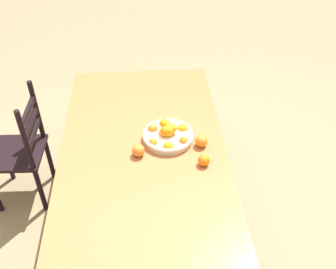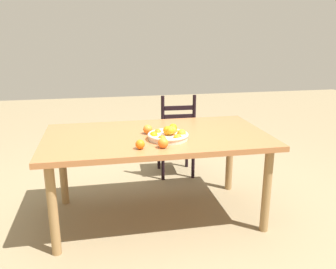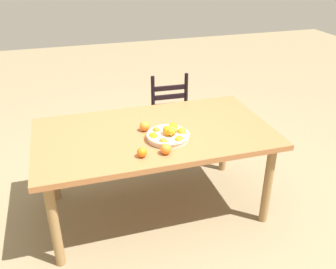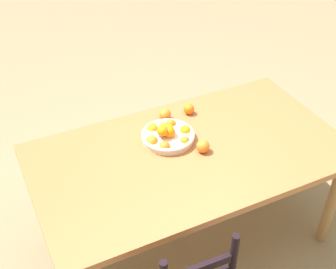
{
  "view_description": "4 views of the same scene",
  "coord_description": "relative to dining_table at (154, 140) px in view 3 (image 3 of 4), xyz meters",
  "views": [
    {
      "loc": [
        -1.81,
        -0.02,
        2.36
      ],
      "look_at": [
        0.07,
        -0.16,
        0.78
      ],
      "focal_mm": 42.17,
      "sensor_mm": 36.0,
      "label": 1
    },
    {
      "loc": [
        -0.45,
        -2.76,
        1.56
      ],
      "look_at": [
        0.07,
        -0.16,
        0.78
      ],
      "focal_mm": 37.88,
      "sensor_mm": 36.0,
      "label": 2
    },
    {
      "loc": [
        -0.64,
        -2.48,
        2.04
      ],
      "look_at": [
        0.07,
        -0.16,
        0.78
      ],
      "focal_mm": 39.61,
      "sensor_mm": 36.0,
      "label": 3
    },
    {
      "loc": [
        1.0,
        1.77,
        2.41
      ],
      "look_at": [
        0.07,
        -0.16,
        0.78
      ],
      "focal_mm": 48.45,
      "sensor_mm": 36.0,
      "label": 4
    }
  ],
  "objects": [
    {
      "name": "chair_near_window",
      "position": [
        0.36,
        0.88,
        -0.23
      ],
      "size": [
        0.4,
        0.4,
        0.92
      ],
      "rotation": [
        0.0,
        0.0,
        3.1
      ],
      "color": "black",
      "rests_on": "ground"
    },
    {
      "name": "fruit_bowl",
      "position": [
        0.07,
        -0.16,
        0.11
      ],
      "size": [
        0.32,
        0.32,
        0.12
      ],
      "color": "beige",
      "rests_on": "dining_table"
    },
    {
      "name": "orange_loose_0",
      "position": [
        -0.18,
        -0.35,
        0.11
      ],
      "size": [
        0.07,
        0.07,
        0.07
      ],
      "primitive_type": "sphere",
      "color": "orange",
      "rests_on": "dining_table"
    },
    {
      "name": "orange_loose_2",
      "position": [
        -0.01,
        -0.36,
        0.11
      ],
      "size": [
        0.08,
        0.08,
        0.08
      ],
      "primitive_type": "sphere",
      "color": "orange",
      "rests_on": "dining_table"
    },
    {
      "name": "ground_plane",
      "position": [
        0.0,
        0.0,
        -0.67
      ],
      "size": [
        12.0,
        12.0,
        0.0
      ],
      "primitive_type": "plane",
      "color": "#827152"
    },
    {
      "name": "orange_loose_1",
      "position": [
        -0.07,
        0.03,
        0.11
      ],
      "size": [
        0.08,
        0.08,
        0.08
      ],
      "primitive_type": "sphere",
      "color": "orange",
      "rests_on": "dining_table"
    },
    {
      "name": "dining_table",
      "position": [
        0.0,
        0.0,
        0.0
      ],
      "size": [
        1.82,
        1.02,
        0.74
      ],
      "color": "#A16339",
      "rests_on": "ground"
    }
  ]
}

